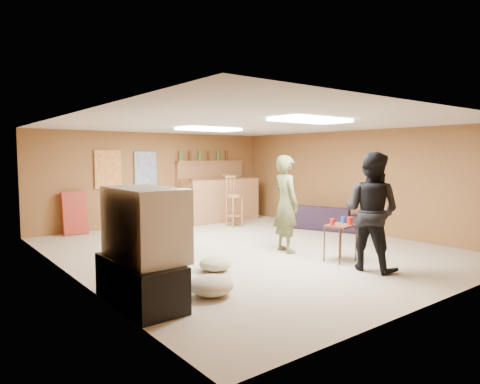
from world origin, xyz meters
TOP-DOWN VIEW (x-y plane):
  - ground at (0.00, 0.00)m, footprint 7.00×7.00m
  - ceiling at (0.00, 0.00)m, footprint 6.00×7.00m
  - wall_back at (0.00, 3.50)m, footprint 6.00×0.02m
  - wall_front at (0.00, -3.50)m, footprint 6.00×0.02m
  - wall_left at (-3.00, 0.00)m, footprint 0.02×7.00m
  - wall_right at (3.00, 0.00)m, footprint 0.02×7.00m
  - tv_stand at (-2.72, -1.50)m, footprint 0.55×1.30m
  - dvd_box at (-2.50, -1.50)m, footprint 0.35×0.50m
  - tv_body at (-2.65, -1.50)m, footprint 0.60×1.10m
  - tv_screen at (-2.34, -1.50)m, footprint 0.02×0.95m
  - bar_counter at (1.50, 2.95)m, footprint 2.00×0.60m
  - bar_lip at (1.50, 2.70)m, footprint 2.10×0.12m
  - bar_shelf at (1.50, 3.40)m, footprint 2.00×0.18m
  - bar_backing at (1.50, 3.42)m, footprint 2.00×0.14m
  - poster_left at (-1.20, 3.46)m, footprint 0.60×0.03m
  - poster_right at (-0.30, 3.46)m, footprint 0.55×0.03m
  - folding_chair_stack at (-2.00, 3.30)m, footprint 0.50×0.26m
  - ceiling_panel_front at (0.00, -1.50)m, footprint 1.20×0.60m
  - ceiling_panel_back at (0.00, 1.20)m, footprint 1.20×0.60m
  - person_olive at (0.38, -0.59)m, footprint 0.51×0.67m
  - person_black at (0.54, -2.19)m, footprint 0.79×0.93m
  - sofa at (2.66, 0.61)m, footprint 1.37×1.97m
  - tray_table at (0.59, -1.60)m, footprint 0.51×0.43m
  - cup_red_near at (0.45, -1.56)m, footprint 0.10×0.10m
  - cup_red_far at (0.70, -1.69)m, footprint 0.09×0.09m
  - cup_blue at (0.75, -1.53)m, footprint 0.09×0.09m
  - bar_stool_left at (1.27, 2.06)m, footprint 0.36×0.36m
  - bar_stool_right at (1.71, 2.82)m, footprint 0.40×0.40m
  - cushion_near_tv at (-1.81, -0.50)m, footprint 0.59×0.59m
  - cushion_mid at (-1.28, -0.87)m, footprint 0.52×0.52m
  - cushion_far at (-1.93, -1.75)m, footprint 0.69×0.69m
  - bottle_row at (1.30, 3.38)m, footprint 1.48×0.08m

SIDE VIEW (x-z plane):
  - ground at x=0.00m, z-range 0.00..0.00m
  - cushion_mid at x=-1.28m, z-range 0.00..0.20m
  - cushion_far at x=-1.93m, z-range 0.00..0.24m
  - cushion_near_tv at x=-1.81m, z-range 0.00..0.26m
  - dvd_box at x=-2.50m, z-range 0.11..0.19m
  - tv_stand at x=-2.72m, z-range 0.00..0.50m
  - sofa at x=2.66m, z-range 0.00..0.54m
  - tray_table at x=0.59m, z-range 0.00..0.58m
  - folding_chair_stack at x=-2.00m, z-range -0.01..0.91m
  - bar_counter at x=1.50m, z-range 0.00..1.10m
  - bar_stool_left at x=1.27m, z-range 0.00..1.10m
  - bar_stool_right at x=1.71m, z-range 0.00..1.25m
  - cup_red_near at x=0.45m, z-range 0.58..0.68m
  - cup_blue at x=0.75m, z-range 0.58..0.68m
  - cup_red_far at x=0.70m, z-range 0.58..0.70m
  - person_olive at x=0.38m, z-range 0.00..1.66m
  - person_black at x=0.54m, z-range 0.00..1.70m
  - tv_body at x=-2.65m, z-range 0.50..1.30m
  - tv_screen at x=-2.34m, z-range 0.57..1.23m
  - wall_back at x=0.00m, z-range 0.00..2.20m
  - wall_front at x=0.00m, z-range 0.00..2.20m
  - wall_left at x=-3.00m, z-range 0.00..2.20m
  - wall_right at x=3.00m, z-range 0.00..2.20m
  - bar_lip at x=1.50m, z-range 1.08..1.12m
  - bar_backing at x=1.50m, z-range 0.90..1.50m
  - poster_left at x=-1.20m, z-range 0.93..1.78m
  - poster_right at x=-0.30m, z-range 0.95..1.75m
  - bar_shelf at x=1.50m, z-range 1.48..1.52m
  - bottle_row at x=1.30m, z-range 1.52..1.78m
  - ceiling_panel_front at x=0.00m, z-range 2.15..2.19m
  - ceiling_panel_back at x=0.00m, z-range 2.15..2.19m
  - ceiling at x=0.00m, z-range 2.19..2.21m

